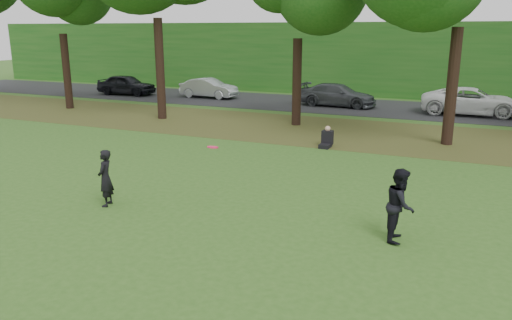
{
  "coord_description": "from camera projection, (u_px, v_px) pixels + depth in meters",
  "views": [
    {
      "loc": [
        4.74,
        -8.91,
        4.54
      ],
      "look_at": [
        -0.15,
        2.39,
        1.3
      ],
      "focal_mm": 35.0,
      "sensor_mm": 36.0,
      "label": 1
    }
  ],
  "objects": [
    {
      "name": "player_left",
      "position": [
        105.0,
        178.0,
        13.06
      ],
      "size": [
        0.52,
        0.64,
        1.52
      ],
      "primitive_type": "imported",
      "rotation": [
        0.0,
        0.0,
        -1.26
      ],
      "color": "black",
      "rests_on": "ground"
    },
    {
      "name": "far_hedge",
      "position": [
        400.0,
        60.0,
        34.21
      ],
      "size": [
        70.0,
        3.0,
        5.0
      ],
      "primitive_type": "cube",
      "color": "#1A5117",
      "rests_on": "ground"
    },
    {
      "name": "frisbee",
      "position": [
        213.0,
        147.0,
        11.97
      ],
      "size": [
        0.37,
        0.37,
        0.06
      ],
      "color": "#FF1552",
      "rests_on": "ground"
    },
    {
      "name": "parked_cars",
      "position": [
        364.0,
        97.0,
        29.15
      ],
      "size": [
        39.39,
        3.16,
        1.46
      ],
      "color": "black",
      "rests_on": "street"
    },
    {
      "name": "street",
      "position": [
        383.0,
        108.0,
        29.52
      ],
      "size": [
        70.0,
        7.0,
        0.02
      ],
      "primitive_type": "cube",
      "color": "black",
      "rests_on": "ground"
    },
    {
      "name": "player_right",
      "position": [
        400.0,
        205.0,
        10.89
      ],
      "size": [
        0.66,
        0.82,
        1.64
      ],
      "primitive_type": "imported",
      "rotation": [
        0.0,
        0.0,
        1.62
      ],
      "color": "black",
      "rests_on": "ground"
    },
    {
      "name": "ground",
      "position": [
        219.0,
        244.0,
        10.89
      ],
      "size": [
        120.0,
        120.0,
        0.0
      ],
      "primitive_type": "plane",
      "color": "#2D5219",
      "rests_on": "ground"
    },
    {
      "name": "leaf_litter",
      "position": [
        353.0,
        133.0,
        22.42
      ],
      "size": [
        60.0,
        7.0,
        0.01
      ],
      "primitive_type": "cube",
      "color": "#503F1C",
      "rests_on": "ground"
    },
    {
      "name": "seated_person",
      "position": [
        327.0,
        139.0,
        19.76
      ],
      "size": [
        0.43,
        0.74,
        0.83
      ],
      "rotation": [
        0.0,
        0.0,
        -0.02
      ],
      "color": "black",
      "rests_on": "ground"
    }
  ]
}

